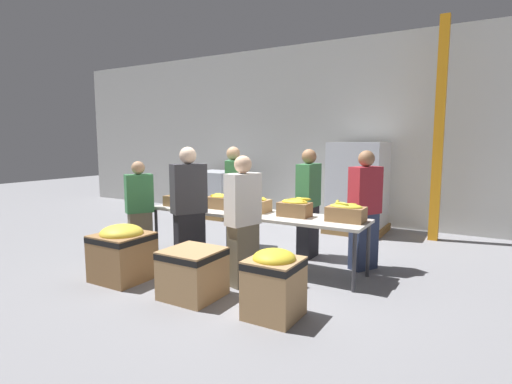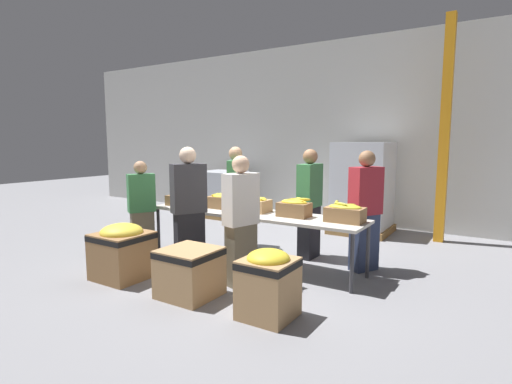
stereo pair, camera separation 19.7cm
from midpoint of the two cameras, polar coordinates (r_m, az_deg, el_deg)
name	(u,v)px [view 1 (the left image)]	position (r m, az deg, el deg)	size (l,w,h in m)	color
ground_plane	(253,264)	(6.03, -1.43, -10.29)	(30.00, 30.00, 0.00)	gray
wall_back	(338,133)	(9.11, 10.96, 8.29)	(16.00, 0.08, 4.00)	#B7B7B2
sorting_table	(253,216)	(5.85, -1.45, -3.39)	(3.35, 0.76, 0.78)	beige
banana_box_0	(179,199)	(6.56, -11.74, -1.01)	(0.43, 0.31, 0.23)	olive
banana_box_1	(220,201)	(6.24, -6.05, -1.26)	(0.39, 0.31, 0.24)	olive
banana_box_2	(256,204)	(5.88, -0.98, -1.75)	(0.39, 0.33, 0.23)	tan
banana_box_3	(295,207)	(5.54, 4.54, -2.20)	(0.44, 0.27, 0.27)	olive
banana_box_4	(346,212)	(5.29, 11.68, -2.83)	(0.48, 0.31, 0.27)	olive
volunteer_0	(365,211)	(5.82, 14.32, -2.64)	(0.42, 0.51, 1.69)	#2D3856
volunteer_1	(189,210)	(5.65, -10.53, -2.56)	(0.44, 0.52, 1.74)	black
volunteer_2	(234,197)	(6.87, -4.05, -0.78)	(0.41, 0.52, 1.73)	#2D3856
volunteer_3	(243,222)	(5.02, -2.98, -4.25)	(0.34, 0.49, 1.65)	#6B604C
volunteer_4	(308,204)	(6.26, 6.58, -1.73)	(0.24, 0.46, 1.70)	black
volunteer_5	(140,210)	(6.50, -17.12, -2.50)	(0.38, 0.45, 1.52)	#6B604C
donation_bin_0	(122,251)	(5.61, -19.52, -7.91)	(0.66, 0.66, 0.74)	olive
donation_bin_1	(193,271)	(4.83, -10.20, -11.08)	(0.62, 0.62, 0.57)	tan
donation_bin_2	(274,281)	(4.22, 1.22, -12.65)	(0.53, 0.53, 0.72)	tan
support_pillar	(439,131)	(7.92, 24.03, 7.96)	(0.17, 0.17, 4.00)	orange
pallet_stack_0	(358,188)	(8.22, 13.69, 0.57)	(1.12, 1.12, 1.80)	olive
pallet_stack_1	(216,194)	(9.74, -6.24, -0.32)	(1.04, 1.04, 1.10)	olive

